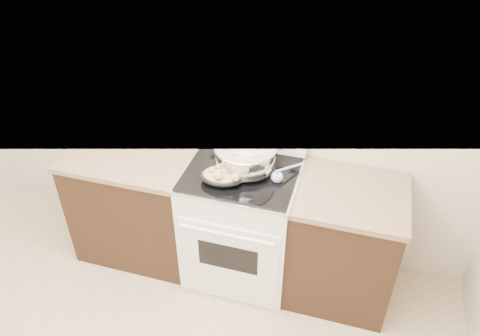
% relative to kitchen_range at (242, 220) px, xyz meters
% --- Properties ---
extents(room_shell, '(4.10, 3.60, 2.75)m').
position_rel_kitchen_range_xyz_m(room_shell, '(-0.35, -1.42, 1.21)').
color(room_shell, beige).
rests_on(room_shell, ground).
extents(counter_left, '(0.93, 0.67, 0.92)m').
position_rel_kitchen_range_xyz_m(counter_left, '(-0.83, 0.01, -0.03)').
color(counter_left, black).
rests_on(counter_left, ground).
extents(counter_right, '(0.73, 0.67, 0.92)m').
position_rel_kitchen_range_xyz_m(counter_right, '(0.73, 0.01, -0.03)').
color(counter_right, black).
rests_on(counter_right, ground).
extents(kitchen_range, '(0.78, 0.73, 1.22)m').
position_rel_kitchen_range_xyz_m(kitchen_range, '(0.00, 0.00, 0.00)').
color(kitchen_range, white).
rests_on(kitchen_range, ground).
extents(mixing_bowl, '(0.41, 0.41, 0.24)m').
position_rel_kitchen_range_xyz_m(mixing_bowl, '(0.02, 0.01, 0.55)').
color(mixing_bowl, silver).
rests_on(mixing_bowl, kitchen_range).
extents(roasting_pan, '(0.34, 0.27, 0.11)m').
position_rel_kitchen_range_xyz_m(roasting_pan, '(-0.08, -0.16, 0.50)').
color(roasting_pan, black).
rests_on(roasting_pan, kitchen_range).
extents(baking_sheet, '(0.44, 0.38, 0.06)m').
position_rel_kitchen_range_xyz_m(baking_sheet, '(-0.04, 0.28, 0.47)').
color(baking_sheet, black).
rests_on(baking_sheet, kitchen_range).
extents(wooden_spoon, '(0.11, 0.25, 0.04)m').
position_rel_kitchen_range_xyz_m(wooden_spoon, '(0.05, 0.00, 0.46)').
color(wooden_spoon, tan).
rests_on(wooden_spoon, kitchen_range).
extents(blue_ladle, '(0.18, 0.24, 0.10)m').
position_rel_kitchen_range_xyz_m(blue_ladle, '(0.26, -0.04, 0.49)').
color(blue_ladle, '#85AFC6').
rests_on(blue_ladle, kitchen_range).
extents(spice_jars, '(0.39, 0.15, 0.13)m').
position_rel_kitchen_range_xyz_m(spice_jars, '(-0.98, 0.17, 0.49)').
color(spice_jars, '#BFB28C').
rests_on(spice_jars, counter_left).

